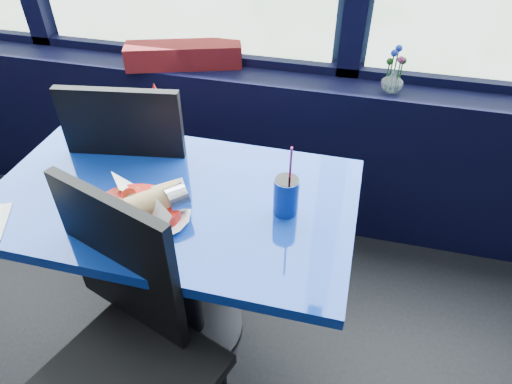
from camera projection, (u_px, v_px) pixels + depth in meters
name	position (u px, v px, depth m)	size (l,w,h in m)	color
window_sill	(189.00, 135.00, 2.43)	(5.00, 0.26, 0.80)	black
near_table	(178.00, 234.00, 1.61)	(1.20, 0.70, 0.75)	black
chair_near_front	(126.00, 335.00, 1.30)	(0.56, 0.56, 0.98)	black
chair_near_back	(154.00, 171.00, 1.88)	(0.52, 0.53, 1.01)	black
planter_box	(184.00, 55.00, 2.12)	(0.53, 0.13, 0.11)	maroon
flower_vase	(393.00, 78.00, 1.92)	(0.12, 0.13, 0.20)	silver
food_basket	(142.00, 208.00, 1.39)	(0.34, 0.34, 0.10)	red
ketchup_bottle	(159.00, 119.00, 1.65)	(0.07, 0.07, 0.26)	red
soda_cup	(286.00, 195.00, 1.39)	(0.08, 0.08, 0.27)	navy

